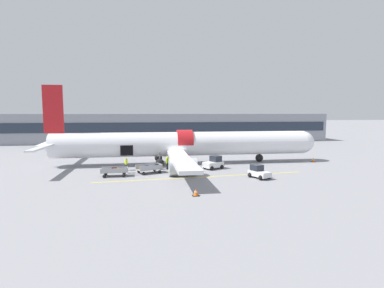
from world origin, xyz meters
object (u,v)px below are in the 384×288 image
ground_crew_loader_a (178,162)px  ground_crew_helper (168,162)px  baggage_cart_queued (115,172)px  airplane (181,145)px  ground_crew_supervisor (126,164)px  baggage_tug_mid (214,163)px  baggage_cart_loading (150,169)px  ground_crew_loader_b (175,164)px  ground_crew_driver (185,165)px  baggage_tug_lead (259,172)px

ground_crew_loader_a → ground_crew_helper: 1.50m
ground_crew_loader_a → baggage_cart_queued: bearing=-154.5°
airplane → ground_crew_helper: bearing=-118.5°
ground_crew_loader_a → ground_crew_helper: bearing=-167.1°
baggage_cart_queued → ground_crew_supervisor: ground_crew_supervisor is taller
baggage_tug_mid → baggage_cart_loading: bearing=-169.1°
ground_crew_loader_b → airplane: bearing=74.1°
baggage_cart_queued → ground_crew_helper: (6.35, 3.39, 0.40)m
baggage_tug_mid → ground_crew_helper: 6.13m
baggage_tug_mid → ground_crew_helper: (-6.11, 0.50, 0.21)m
ground_crew_loader_a → ground_crew_supervisor: size_ratio=0.95×
ground_crew_loader_b → baggage_cart_loading: bearing=-156.8°
airplane → baggage_cart_loading: size_ratio=10.40×
ground_crew_loader_b → ground_crew_helper: 1.15m
ground_crew_loader_a → ground_crew_helper: size_ratio=0.87×
baggage_cart_loading → ground_crew_loader_a: 4.51m
baggage_cart_loading → ground_crew_driver: 4.40m
ground_crew_loader_b → ground_crew_driver: ground_crew_driver is taller
baggage_tug_lead → baggage_cart_queued: size_ratio=0.74×
baggage_cart_queued → ground_crew_loader_b: 7.69m
baggage_tug_lead → ground_crew_supervisor: (-15.22, 6.95, 0.23)m
baggage_cart_loading → ground_crew_helper: ground_crew_helper is taller
ground_crew_loader_a → baggage_cart_loading: bearing=-147.0°
airplane → ground_crew_helper: 5.10m
baggage_tug_mid → ground_crew_loader_a: size_ratio=1.94×
airplane → baggage_tug_mid: (3.85, -4.66, -2.09)m
airplane → baggage_tug_lead: (7.63, -11.00, -2.18)m
ground_crew_loader_b → ground_crew_supervisor: 6.25m
baggage_cart_loading → ground_crew_loader_b: (3.19, 1.37, 0.33)m
ground_crew_loader_a → ground_crew_supervisor: bearing=-178.1°
baggage_cart_loading → ground_crew_loader_a: (3.78, 2.45, 0.29)m
baggage_tug_lead → ground_crew_helper: ground_crew_helper is taller
baggage_cart_queued → baggage_tug_lead: bearing=-12.0°
airplane → ground_crew_helper: size_ratio=22.76×
airplane → ground_crew_supervisor: airplane is taller
baggage_tug_mid → ground_crew_driver: bearing=-160.1°
baggage_tug_lead → airplane: bearing=124.8°
baggage_cart_queued → ground_crew_helper: 7.21m
ground_crew_driver → ground_crew_helper: 2.85m
baggage_tug_mid → baggage_cart_loading: 8.59m
baggage_tug_mid → ground_crew_helper: size_ratio=1.70×
baggage_cart_loading → ground_crew_supervisor: ground_crew_supervisor is taller
airplane → ground_crew_driver: 6.43m
baggage_cart_queued → ground_crew_helper: size_ratio=2.24×
baggage_tug_lead → ground_crew_loader_a: (-8.44, 7.17, 0.19)m
baggage_tug_mid → ground_crew_driver: baggage_tug_mid is taller
airplane → ground_crew_loader_b: size_ratio=24.84×
baggage_tug_lead → baggage_tug_mid: bearing=120.9°
baggage_tug_lead → ground_crew_driver: (-7.84, 4.87, 0.27)m
ground_crew_loader_a → ground_crew_loader_b: size_ratio=0.95×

